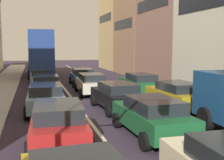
# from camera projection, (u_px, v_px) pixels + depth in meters

# --- Properties ---
(lane_stripe_left) EXTENTS (0.16, 60.00, 0.01)m
(lane_stripe_left) POSITION_uv_depth(u_px,v_px,m) (65.00, 89.00, 23.33)
(lane_stripe_left) COLOR silver
(lane_stripe_left) RESTS_ON ground
(lane_stripe_right) EXTENTS (0.16, 60.00, 0.01)m
(lane_stripe_right) POSITION_uv_depth(u_px,v_px,m) (107.00, 88.00, 24.21)
(lane_stripe_right) COLOR silver
(lane_stripe_right) RESTS_ON ground
(building_row_right) EXTENTS (7.20, 43.90, 14.08)m
(building_row_right) POSITION_uv_depth(u_px,v_px,m) (178.00, 19.00, 28.96)
(building_row_right) COLOR tan
(building_row_right) RESTS_ON ground
(traffic_light_pole) EXTENTS (3.58, 0.38, 5.50)m
(traffic_light_pole) POSITION_uv_depth(u_px,v_px,m) (2.00, 11.00, 3.23)
(traffic_light_pole) COLOR #2D2D33
(traffic_light_pole) RESTS_ON ground
(sedan_centre_lane_second) EXTENTS (2.19, 4.37, 1.49)m
(sedan_centre_lane_second) POSITION_uv_depth(u_px,v_px,m) (152.00, 116.00, 11.14)
(sedan_centre_lane_second) COLOR #19592D
(sedan_centre_lane_second) RESTS_ON ground
(wagon_left_lane_second) EXTENTS (2.23, 4.38, 1.49)m
(wagon_left_lane_second) POSITION_uv_depth(u_px,v_px,m) (58.00, 123.00, 10.13)
(wagon_left_lane_second) COLOR #A51E1E
(wagon_left_lane_second) RESTS_ON ground
(hatchback_centre_lane_third) EXTENTS (2.26, 4.39, 1.49)m
(hatchback_centre_lane_third) POSITION_uv_depth(u_px,v_px,m) (117.00, 95.00, 15.73)
(hatchback_centre_lane_third) COLOR black
(hatchback_centre_lane_third) RESTS_ON ground
(sedan_left_lane_third) EXTENTS (2.14, 4.34, 1.49)m
(sedan_left_lane_third) POSITION_uv_depth(u_px,v_px,m) (46.00, 97.00, 15.17)
(sedan_left_lane_third) COLOR #759EB7
(sedan_left_lane_third) RESTS_ON ground
(coupe_centre_lane_fourth) EXTENTS (2.15, 4.35, 1.49)m
(coupe_centre_lane_fourth) POSITION_uv_depth(u_px,v_px,m) (91.00, 83.00, 20.95)
(coupe_centre_lane_fourth) COLOR beige
(coupe_centre_lane_fourth) RESTS_ON ground
(sedan_left_lane_fourth) EXTENTS (2.20, 4.37, 1.49)m
(sedan_left_lane_fourth) POSITION_uv_depth(u_px,v_px,m) (46.00, 85.00, 19.77)
(sedan_left_lane_fourth) COLOR silver
(sedan_left_lane_fourth) RESTS_ON ground
(sedan_centre_lane_fifth) EXTENTS (2.15, 4.34, 1.49)m
(sedan_centre_lane_fifth) POSITION_uv_depth(u_px,v_px,m) (82.00, 76.00, 25.66)
(sedan_centre_lane_fifth) COLOR #194C8C
(sedan_centre_lane_fifth) RESTS_ON ground
(sedan_left_lane_fifth) EXTENTS (2.08, 4.31, 1.49)m
(sedan_left_lane_fifth) POSITION_uv_depth(u_px,v_px,m) (41.00, 77.00, 24.88)
(sedan_left_lane_fifth) COLOR gray
(sedan_left_lane_fifth) RESTS_ON ground
(sedan_right_lane_behind_truck) EXTENTS (2.18, 4.36, 1.49)m
(sedan_right_lane_behind_truck) POSITION_uv_depth(u_px,v_px,m) (177.00, 95.00, 16.01)
(sedan_right_lane_behind_truck) COLOR #B29319
(sedan_right_lane_behind_truck) RESTS_ON ground
(wagon_right_lane_far) EXTENTS (2.07, 4.31, 1.49)m
(wagon_right_lane_far) POSITION_uv_depth(u_px,v_px,m) (140.00, 83.00, 20.96)
(wagon_right_lane_far) COLOR #19592D
(wagon_right_lane_far) RESTS_ON ground
(bus_mid_queue_primary) EXTENTS (2.83, 10.51, 5.06)m
(bus_mid_queue_primary) POSITION_uv_depth(u_px,v_px,m) (40.00, 52.00, 33.23)
(bus_mid_queue_primary) COLOR navy
(bus_mid_queue_primary) RESTS_ON ground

